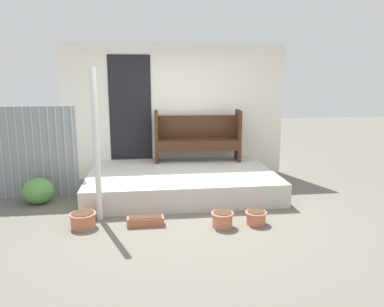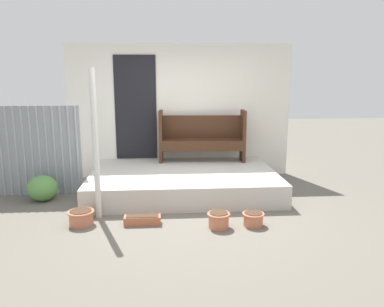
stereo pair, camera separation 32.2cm
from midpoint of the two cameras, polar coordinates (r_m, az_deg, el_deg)
name	(u,v)px [view 2 (the right image)]	position (r m, az deg, el deg)	size (l,w,h in m)	color
ground_plane	(186,213)	(5.60, 0.79, -9.09)	(24.00, 24.00, 0.00)	#666056
porch_slab	(183,181)	(6.55, 0.09, -4.25)	(3.16, 2.12, 0.37)	beige
house_wall	(178,111)	(7.41, -0.84, 6.42)	(4.36, 0.08, 2.60)	white
fence_corrugated	(5,151)	(6.89, -25.42, 0.28)	(2.49, 0.05, 1.52)	gray
support_post	(95,145)	(5.29, -12.83, 1.21)	(0.08, 0.08, 2.10)	silver
bench	(202,135)	(7.19, 2.81, 2.78)	(1.65, 0.48, 0.98)	#422616
flower_pot_left	(81,217)	(5.33, -14.88, -9.32)	(0.36, 0.36, 0.20)	#C67251
flower_pot_middle	(219,219)	(5.08, 5.92, -9.96)	(0.31, 0.31, 0.21)	#C67251
flower_pot_right	(253,218)	(5.23, 11.09, -9.66)	(0.30, 0.30, 0.18)	#C67251
planter_box_rect	(142,220)	(5.21, -5.79, -10.07)	(0.50, 0.16, 0.13)	#B26042
shrub_by_fence	(42,188)	(6.48, -20.52, -4.98)	(0.48, 0.44, 0.42)	#599347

